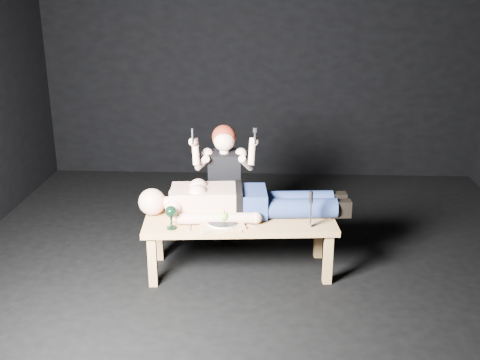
{
  "coord_description": "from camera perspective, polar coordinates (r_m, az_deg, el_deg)",
  "views": [
    {
      "loc": [
        0.06,
        -4.08,
        2.18
      ],
      "look_at": [
        -0.13,
        0.07,
        0.75
      ],
      "focal_mm": 42.72,
      "sensor_mm": 36.0,
      "label": 1
    }
  ],
  "objects": [
    {
      "name": "ground",
      "position": [
        4.63,
        1.57,
        -9.11
      ],
      "size": [
        5.0,
        5.0,
        0.0
      ],
      "primitive_type": "plane",
      "color": "black",
      "rests_on": "ground"
    },
    {
      "name": "back_wall",
      "position": [
        6.62,
        2.15,
        13.1
      ],
      "size": [
        5.0,
        0.0,
        5.0
      ],
      "primitive_type": "plane",
      "rotation": [
        1.57,
        0.0,
        0.0
      ],
      "color": "black",
      "rests_on": "ground"
    },
    {
      "name": "table",
      "position": [
        4.55,
        -0.03,
        -6.47
      ],
      "size": [
        1.52,
        0.67,
        0.45
      ],
      "primitive_type": "cube",
      "rotation": [
        0.0,
        0.0,
        0.08
      ],
      "color": "tan",
      "rests_on": "ground"
    },
    {
      "name": "lying_man",
      "position": [
        4.49,
        0.53,
        -1.79
      ],
      "size": [
        1.56,
        0.58,
        0.27
      ],
      "primitive_type": null,
      "rotation": [
        0.0,
        0.0,
        0.08
      ],
      "color": "tan",
      "rests_on": "table"
    },
    {
      "name": "kneeling_woman",
      "position": [
        4.9,
        -1.54,
        -0.29
      ],
      "size": [
        0.63,
        0.7,
        1.12
      ],
      "primitive_type": null,
      "rotation": [
        0.0,
        0.0,
        0.05
      ],
      "color": "black",
      "rests_on": "ground"
    },
    {
      "name": "serving_tray",
      "position": [
        4.32,
        -1.82,
        -4.48
      ],
      "size": [
        0.37,
        0.31,
        0.02
      ],
      "primitive_type": "cube",
      "rotation": [
        0.0,
        0.0,
        0.28
      ],
      "color": "tan",
      "rests_on": "table"
    },
    {
      "name": "plate",
      "position": [
        4.31,
        -1.82,
        -4.26
      ],
      "size": [
        0.27,
        0.27,
        0.02
      ],
      "primitive_type": "cylinder",
      "rotation": [
        0.0,
        0.0,
        0.28
      ],
      "color": "white",
      "rests_on": "serving_tray"
    },
    {
      "name": "apple",
      "position": [
        4.3,
        -1.58,
        -3.69
      ],
      "size": [
        0.07,
        0.07,
        0.07
      ],
      "primitive_type": "sphere",
      "color": "#58AB25",
      "rests_on": "plate"
    },
    {
      "name": "goblet",
      "position": [
        4.27,
        -6.89,
        -3.73
      ],
      "size": [
        0.09,
        0.09,
        0.18
      ],
      "primitive_type": null,
      "rotation": [
        0.0,
        0.0,
        0.08
      ],
      "color": "black",
      "rests_on": "table"
    },
    {
      "name": "fork_flat",
      "position": [
        4.31,
        -5.02,
        -4.72
      ],
      "size": [
        0.02,
        0.16,
        0.01
      ],
      "primitive_type": "cube",
      "rotation": [
        0.0,
        0.0,
        0.06
      ],
      "color": "#B2B2B7",
      "rests_on": "table"
    },
    {
      "name": "knife_flat",
      "position": [
        4.28,
        0.26,
        -4.83
      ],
      "size": [
        0.03,
        0.16,
        0.01
      ],
      "primitive_type": "cube",
      "rotation": [
        0.0,
        0.0,
        -0.09
      ],
      "color": "#B2B2B7",
      "rests_on": "table"
    },
    {
      "name": "spoon_flat",
      "position": [
        4.35,
        0.68,
        -4.39
      ],
      "size": [
        0.15,
        0.08,
        0.01
      ],
      "primitive_type": "cube",
      "rotation": [
        0.0,
        0.0,
        1.1
      ],
      "color": "#B2B2B7",
      "rests_on": "table"
    },
    {
      "name": "carving_knife",
      "position": [
        4.28,
        7.06,
        -2.94
      ],
      "size": [
        0.04,
        0.04,
        0.28
      ],
      "primitive_type": null,
      "rotation": [
        0.0,
        0.0,
        0.08
      ],
      "color": "#B2B2B7",
      "rests_on": "table"
    }
  ]
}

